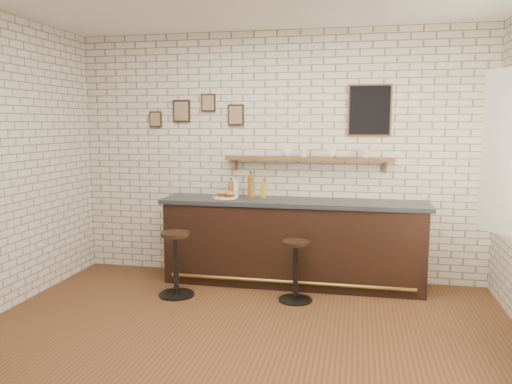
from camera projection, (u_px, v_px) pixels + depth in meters
The scene contains 17 objects.
ground at pixel (238, 342), 4.36m from camera, with size 5.00×5.00×0.00m, color brown.
bar_counter at pixel (292, 242), 5.89m from camera, with size 3.10×0.65×1.01m.
sandwich_plate at pixel (226, 198), 5.96m from camera, with size 0.28×0.28×0.01m, color white.
ciabatta_sandwich at pixel (226, 194), 5.95m from camera, with size 0.23×0.16×0.07m.
potato_chips at pixel (223, 197), 5.97m from camera, with size 0.27×0.19×0.00m.
bitters_bottle_brown at pixel (231, 189), 6.10m from camera, with size 0.07×0.07×0.23m.
bitters_bottle_white at pixel (236, 188), 6.09m from camera, with size 0.07×0.07×0.26m.
bitters_bottle_amber at pixel (251, 187), 6.05m from camera, with size 0.08×0.08×0.31m.
condiment_bottle_yellow at pixel (264, 190), 6.02m from camera, with size 0.07×0.07×0.21m.
bar_stool_left at pixel (176, 262), 5.50m from camera, with size 0.41×0.41×0.72m.
bar_stool_right at pixel (296, 269), 5.35m from camera, with size 0.38×0.38×0.66m.
wall_shelf at pixel (308, 159), 5.93m from camera, with size 2.00×0.18×0.18m.
shelf_cup_a at pixel (287, 153), 5.96m from camera, with size 0.12×0.12×0.10m, color white.
shelf_cup_b at pixel (304, 153), 5.92m from camera, with size 0.11×0.11×0.10m, color white.
shelf_cup_c at pixel (331, 153), 5.86m from camera, with size 0.12×0.12×0.10m, color white.
shelf_cup_d at pixel (365, 154), 5.78m from camera, with size 0.10×0.10×0.09m, color white.
back_wall_decor at pixel (295, 111), 5.96m from camera, with size 2.96×0.02×0.56m.
Camera 1 is at (0.98, -4.02, 1.90)m, focal length 35.00 mm.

